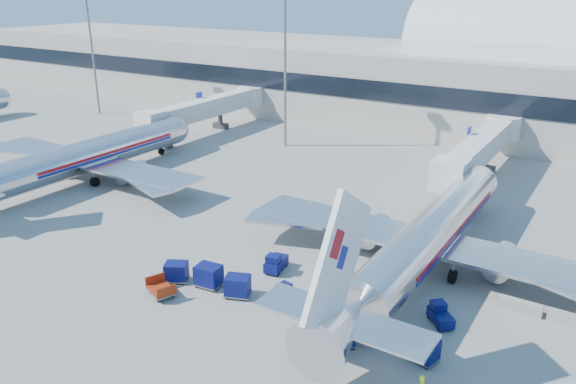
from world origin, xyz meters
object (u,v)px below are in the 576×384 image
Objects in this scene: jetbridge_near at (483,146)px; barrier_near at (520,306)px; mast_far_west at (90,29)px; cart_train_a at (238,286)px; airliner_main at (427,237)px; tug_left at (275,263)px; mast_west at (285,41)px; tug_right at (440,315)px; cart_train_c at (176,272)px; cart_train_b at (209,275)px; cart_solo_near at (342,331)px; cart_open_red at (162,290)px; jetbridge_mid at (211,107)px; cart_solo_far at (424,348)px; barrier_mid at (571,320)px; airliner_mid at (85,157)px; tug_lead at (288,295)px.

jetbridge_near is 9.17× the size of barrier_near.
cart_train_a is at bearing -32.00° from mast_far_west.
mast_far_west reaches higher than barrier_near.
airliner_main reaches higher than tug_left.
mast_west is at bearing 139.64° from airliner_main.
cart_train_c is (-19.54, -5.46, 0.20)m from tug_right.
cart_solo_near is at bearing -10.75° from cart_train_b.
mast_west reaches higher than cart_open_red.
airliner_main reaches higher than jetbridge_mid.
cart_solo_far is at bearing -26.04° from cart_train_c.
cart_open_red is at bearing -152.59° from barrier_near.
jetbridge_near reaches higher than barrier_mid.
tug_right is at bearing -8.73° from airliner_mid.
tug_left is at bearing -134.87° from tug_right.
cart_solo_near is (28.85, -38.23, -13.86)m from mast_west.
tug_right is (47.97, -33.30, -3.27)m from jetbridge_mid.
cart_train_b reaches higher than tug_right.
airliner_main is 12.55m from tug_left.
mast_west is (14.40, -0.81, 10.86)m from jetbridge_mid.
cart_train_c is 2.31m from cart_open_red.
tug_right is (5.97, -33.30, -3.27)m from jetbridge_near.
cart_train_c reaches higher than barrier_near.
cart_solo_far reaches higher than barrier_mid.
jetbridge_mid is 1.22× the size of mast_west.
airliner_mid is 28.93m from cart_train_c.
tug_left reaches higher than tug_right.
cart_open_red is at bearing -156.14° from cart_solo_far.
airliner_mid reaches higher than barrier_near.
tug_left is 4.89m from cart_train_a.
mast_west reaches higher than jetbridge_mid.
cart_solo_near is at bearing -52.96° from mast_west.
barrier_near is 1.39× the size of cart_train_b.
cart_solo_far is at bearing 31.69° from cart_open_red.
airliner_main is at bearing -40.36° from mast_west.
mast_far_west reaches higher than cart_solo_near.
barrier_near is 13.73m from cart_solo_near.
cart_solo_far is (33.97, -37.09, -13.94)m from mast_west.
mast_far_west is at bearing 158.50° from tug_lead.
airliner_mid is 16.46× the size of cart_train_c.
tug_left is (-3.57, 3.67, 0.07)m from tug_lead.
tug_lead is at bearing -122.82° from airliner_main.
jetbridge_near is 41.19m from cart_train_c.
mast_west is 7.53× the size of barrier_mid.
jetbridge_near is at bearing 91.38° from tug_lead.
tug_lead is 10.89m from tug_right.
airliner_main is at bearing 0.00° from airliner_mid.
jetbridge_near is 42.00m from jetbridge_mid.
cart_solo_far is (17.28, 0.11, -0.09)m from cart_train_b.
barrier_near is at bearing 17.45° from cart_train_b.
mast_west is 43.06m from cart_train_b.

